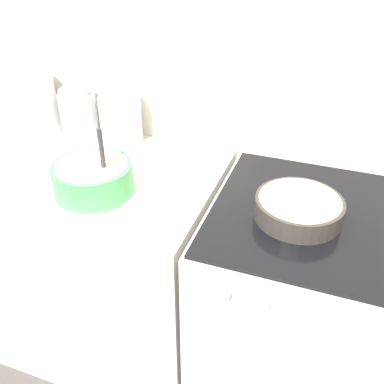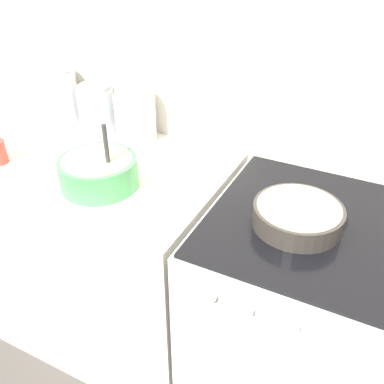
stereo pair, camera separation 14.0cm
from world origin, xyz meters
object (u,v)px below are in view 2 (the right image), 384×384
at_px(storage_jar_middle, 97,112).
at_px(storage_jar_right, 136,120).
at_px(stove, 289,318).
at_px(baking_pan, 298,215).
at_px(storage_jar_left, 61,101).
at_px(mixing_bowl, 98,171).

xyz_separation_m(storage_jar_middle, storage_jar_right, (0.20, 0.00, 0.01)).
relative_size(stove, baking_pan, 3.30).
height_order(stove, storage_jar_right, storage_jar_right).
height_order(baking_pan, storage_jar_left, storage_jar_left).
distance_m(mixing_bowl, storage_jar_middle, 0.47).
bearing_deg(storage_jar_middle, storage_jar_right, 0.00).
relative_size(stove, storage_jar_middle, 4.36).
bearing_deg(storage_jar_left, stove, -11.44).
bearing_deg(storage_jar_middle, baking_pan, -16.13).
height_order(baking_pan, storage_jar_middle, storage_jar_middle).
distance_m(stove, mixing_bowl, 0.89).
relative_size(mixing_bowl, storage_jar_left, 1.08).
bearing_deg(baking_pan, storage_jar_left, 166.52).
xyz_separation_m(stove, baking_pan, (-0.03, -0.04, 0.50)).
xyz_separation_m(stove, storage_jar_right, (-0.80, 0.24, 0.55)).
xyz_separation_m(stove, mixing_bowl, (-0.71, -0.13, 0.52)).
relative_size(stove, mixing_bowl, 3.36).
bearing_deg(storage_jar_right, storage_jar_left, 180.00).
distance_m(stove, storage_jar_left, 1.35).
relative_size(mixing_bowl, storage_jar_middle, 1.30).
distance_m(storage_jar_left, storage_jar_middle, 0.20).
bearing_deg(storage_jar_right, mixing_bowl, -76.73).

